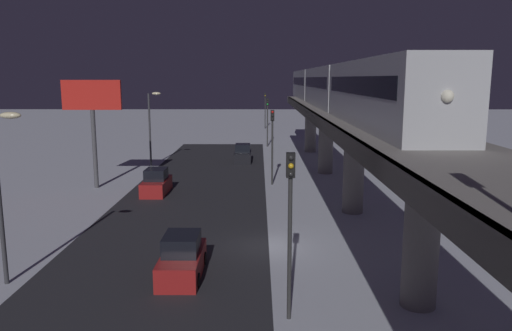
# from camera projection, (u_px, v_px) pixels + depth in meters

# --- Properties ---
(ground_plane) EXTENTS (240.00, 240.00, 0.00)m
(ground_plane) POSITION_uv_depth(u_px,v_px,m) (266.00, 246.00, 26.93)
(ground_plane) COLOR silver
(avenue_asphalt) EXTENTS (11.00, 84.66, 0.01)m
(avenue_asphalt) POSITION_uv_depth(u_px,v_px,m) (168.00, 246.00, 26.96)
(avenue_asphalt) COLOR #28282D
(avenue_asphalt) RESTS_ON ground_plane
(elevated_railway) EXTENTS (5.00, 84.66, 6.57)m
(elevated_railway) POSITION_uv_depth(u_px,v_px,m) (379.00, 144.00, 25.91)
(elevated_railway) COLOR gray
(elevated_railway) RESTS_ON ground_plane
(subway_train) EXTENTS (2.94, 55.47, 3.40)m
(subway_train) POSITION_uv_depth(u_px,v_px,m) (331.00, 86.00, 44.01)
(subway_train) COLOR #B7BABF
(subway_train) RESTS_ON elevated_railway
(sedan_red) EXTENTS (1.91, 4.32, 1.97)m
(sedan_red) POSITION_uv_depth(u_px,v_px,m) (182.00, 259.00, 22.87)
(sedan_red) COLOR #A51E1E
(sedan_red) RESTS_ON ground_plane
(sedan_red_2) EXTENTS (1.80, 4.34, 1.97)m
(sedan_red_2) POSITION_uv_depth(u_px,v_px,m) (156.00, 183.00, 39.30)
(sedan_red_2) COLOR #A51E1E
(sedan_red_2) RESTS_ON ground_plane
(sedan_black) EXTENTS (1.80, 4.03, 1.97)m
(sedan_black) POSITION_uv_depth(u_px,v_px,m) (243.00, 155.00, 54.00)
(sedan_black) COLOR black
(sedan_black) RESTS_ON ground_plane
(traffic_light_near) EXTENTS (0.32, 0.44, 6.40)m
(traffic_light_near) POSITION_uv_depth(u_px,v_px,m) (290.00, 212.00, 18.11)
(traffic_light_near) COLOR #2D2D2D
(traffic_light_near) RESTS_ON ground_plane
(traffic_light_mid) EXTENTS (0.32, 0.44, 6.40)m
(traffic_light_mid) POSITION_uv_depth(u_px,v_px,m) (272.00, 136.00, 41.82)
(traffic_light_mid) COLOR #2D2D2D
(traffic_light_mid) RESTS_ON ground_plane
(traffic_light_far) EXTENTS (0.32, 0.44, 6.40)m
(traffic_light_far) POSITION_uv_depth(u_px,v_px,m) (267.00, 115.00, 65.52)
(traffic_light_far) COLOR #2D2D2D
(traffic_light_far) RESTS_ON ground_plane
(traffic_light_distant) EXTENTS (0.32, 0.44, 6.40)m
(traffic_light_distant) POSITION_uv_depth(u_px,v_px,m) (265.00, 105.00, 89.23)
(traffic_light_distant) COLOR #2D2D2D
(traffic_light_distant) RESTS_ON ground_plane
(commercial_billboard) EXTENTS (4.80, 0.36, 8.90)m
(commercial_billboard) POSITION_uv_depth(u_px,v_px,m) (92.00, 106.00, 40.17)
(commercial_billboard) COLOR #4C4C51
(commercial_billboard) RESTS_ON ground_plane
(street_lamp_near) EXTENTS (1.35, 0.44, 7.65)m
(street_lamp_near) POSITION_uv_depth(u_px,v_px,m) (3.00, 178.00, 21.23)
(street_lamp_near) COLOR #38383D
(street_lamp_near) RESTS_ON ground_plane
(street_lamp_far) EXTENTS (1.35, 0.44, 7.65)m
(street_lamp_far) POSITION_uv_depth(u_px,v_px,m) (152.00, 120.00, 50.77)
(street_lamp_far) COLOR #38383D
(street_lamp_far) RESTS_ON ground_plane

